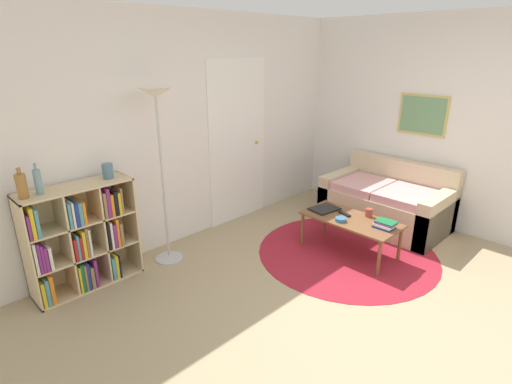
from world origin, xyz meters
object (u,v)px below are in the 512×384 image
object	(u,v)px
floor_lamp	(157,118)
bottle_middle	(38,181)
couch	(388,203)
bowl	(341,220)
bookshelf	(80,239)
laptop	(324,209)
vase_on_shelf	(108,171)
cup	(369,213)
coffee_table	(350,222)
bottle_left	(22,186)

from	to	relation	value
floor_lamp	bottle_middle	size ratio (longest dim) A/B	6.74
floor_lamp	couch	world-z (taller)	floor_lamp
bowl	couch	bearing A→B (deg)	2.78
bookshelf	bowl	bearing A→B (deg)	-31.95
laptop	bottle_middle	distance (m)	2.95
vase_on_shelf	laptop	bearing A→B (deg)	-27.96
bottle_middle	bookshelf	bearing A→B (deg)	2.08
bookshelf	cup	xyz separation A→B (m)	(2.58, -1.55, -0.04)
floor_lamp	vase_on_shelf	size ratio (longest dim) A/B	12.75
couch	coffee_table	size ratio (longest dim) A/B	1.41
bowl	cup	xyz separation A→B (m)	(0.33, -0.15, 0.03)
bookshelf	cup	bearing A→B (deg)	-31.00
floor_lamp	bowl	distance (m)	2.19
bowl	cup	distance (m)	0.36
bottle_left	bottle_middle	bearing A→B (deg)	3.99
floor_lamp	couch	distance (m)	3.12
couch	laptop	world-z (taller)	couch
bowl	bottle_left	distance (m)	3.06
bowl	bottle_middle	world-z (taller)	bottle_middle
cup	bottle_middle	distance (m)	3.30
cup	bowl	bearing A→B (deg)	155.98
cup	bottle_left	size ratio (longest dim) A/B	0.35
couch	cup	xyz separation A→B (m)	(-0.85, -0.21, 0.17)
bowl	bottle_middle	size ratio (longest dim) A/B	0.44
cup	bottle_middle	xyz separation A→B (m)	(-2.85, 1.54, 0.67)
bookshelf	bowl	xyz separation A→B (m)	(2.25, -1.40, -0.06)
floor_lamp	couch	bearing A→B (deg)	-25.15
bottle_left	bottle_middle	size ratio (longest dim) A/B	0.96
cup	bottle_left	distance (m)	3.41
couch	bowl	size ratio (longest dim) A/B	12.36
coffee_table	cup	world-z (taller)	cup
coffee_table	cup	distance (m)	0.24
floor_lamp	couch	xyz separation A→B (m)	(2.58, -1.21, -1.27)
bookshelf	laptop	size ratio (longest dim) A/B	2.89
coffee_table	bottle_middle	distance (m)	3.11
vase_on_shelf	floor_lamp	bearing A→B (deg)	-15.23
couch	bowl	bearing A→B (deg)	-177.22
bookshelf	laptop	xyz separation A→B (m)	(2.40, -1.08, -0.07)
bottle_left	vase_on_shelf	size ratio (longest dim) A/B	1.82
coffee_table	cup	xyz separation A→B (m)	(0.19, -0.11, 0.09)
bookshelf	vase_on_shelf	xyz separation A→B (m)	(0.35, 0.00, 0.59)
cup	couch	bearing A→B (deg)	13.55
bowl	vase_on_shelf	size ratio (longest dim) A/B	0.84
laptop	bottle_left	bearing A→B (deg)	159.10
bowl	bottle_middle	xyz separation A→B (m)	(-2.51, 1.39, 0.70)
couch	coffee_table	distance (m)	1.05
floor_lamp	bottle_middle	distance (m)	1.20
couch	cup	size ratio (longest dim) A/B	16.18
coffee_table	bottle_left	xyz separation A→B (m)	(-2.79, 1.42, 0.75)
cup	bottle_left	bearing A→B (deg)	152.74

